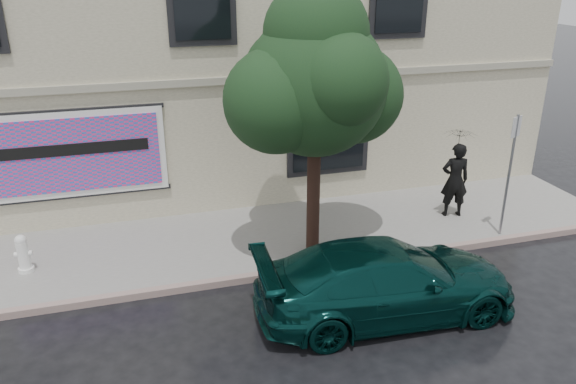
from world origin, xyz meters
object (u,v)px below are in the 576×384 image
object	(u,v)px
car	(386,280)
street_tree	(315,86)
pedestrian	(455,180)
fire_hydrant	(23,254)

from	to	relation	value
car	street_tree	xyz separation A→B (m)	(-0.61, 2.57, 3.21)
street_tree	pedestrian	bearing A→B (deg)	11.31
car	fire_hydrant	size ratio (longest dim) A/B	5.83
car	street_tree	size ratio (longest dim) A/B	0.94
car	fire_hydrant	bearing A→B (deg)	66.15
car	fire_hydrant	world-z (taller)	car
car	fire_hydrant	distance (m)	7.59
car	fire_hydrant	xyz separation A→B (m)	(-6.80, 3.37, -0.16)
pedestrian	street_tree	world-z (taller)	street_tree
pedestrian	street_tree	distance (m)	5.03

